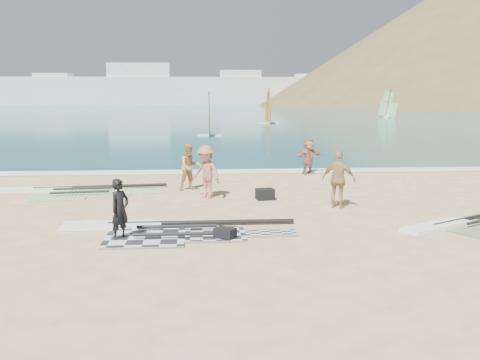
{
  "coord_description": "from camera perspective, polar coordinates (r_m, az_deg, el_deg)",
  "views": [
    {
      "loc": [
        -1.31,
        -12.63,
        3.76
      ],
      "look_at": [
        -0.16,
        4.0,
        1.0
      ],
      "focal_mm": 40.0,
      "sensor_mm": 36.0,
      "label": 1
    }
  ],
  "objects": [
    {
      "name": "far_town",
      "position": [
        163.27,
        -9.14,
        9.55
      ],
      "size": [
        160.0,
        8.0,
        12.0
      ],
      "color": "white",
      "rests_on": "ground"
    },
    {
      "name": "beachgoer_mid",
      "position": [
        19.0,
        -3.64,
        0.86
      ],
      "size": [
        1.37,
        1.35,
        1.89
      ],
      "primitive_type": "imported",
      "rotation": [
        0.0,
        0.0,
        -0.75
      ],
      "color": "#A86559",
      "rests_on": "ground"
    },
    {
      "name": "beachgoer_back",
      "position": [
        17.65,
        10.48,
        0.07
      ],
      "size": [
        1.19,
        0.96,
        1.89
      ],
      "primitive_type": "imported",
      "rotation": [
        0.0,
        0.0,
        2.6
      ],
      "color": "tan",
      "rests_on": "ground"
    },
    {
      "name": "windsurfer_left",
      "position": [
        45.88,
        -3.3,
        6.14
      ],
      "size": [
        2.11,
        2.56,
        3.82
      ],
      "rotation": [
        0.0,
        0.0,
        -0.04
      ],
      "color": "white",
      "rests_on": "ground"
    },
    {
      "name": "surf_line",
      "position": [
        25.25,
        -0.93,
        0.84
      ],
      "size": [
        300.0,
        1.2,
        0.04
      ],
      "primitive_type": "cube",
      "color": "white",
      "rests_on": "ground"
    },
    {
      "name": "rig_green",
      "position": [
        21.16,
        -17.78,
        -1.15
      ],
      "size": [
        6.32,
        2.71,
        0.2
      ],
      "rotation": [
        0.0,
        0.0,
        0.12
      ],
      "color": "#6ACF36",
      "rests_on": "ground"
    },
    {
      "name": "beachgoer_right",
      "position": [
        24.78,
        7.33,
        2.53
      ],
      "size": [
        1.57,
        1.2,
        1.66
      ],
      "primitive_type": "imported",
      "rotation": [
        0.0,
        0.0,
        0.53
      ],
      "color": "#B16E58",
      "rests_on": "ground"
    },
    {
      "name": "rig_grey",
      "position": [
        14.76,
        -8.71,
        -5.26
      ],
      "size": [
        6.51,
        2.55,
        0.21
      ],
      "rotation": [
        0.0,
        0.0,
        0.01
      ],
      "color": "#232325",
      "rests_on": "ground"
    },
    {
      "name": "windsurfer_centre",
      "position": [
        63.58,
        3.02,
        7.13
      ],
      "size": [
        2.41,
        2.84,
        4.27
      ],
      "rotation": [
        0.0,
        0.0,
        0.13
      ],
      "color": "white",
      "rests_on": "ground"
    },
    {
      "name": "beachgoer_left",
      "position": [
        20.66,
        -5.36,
        1.42
      ],
      "size": [
        1.09,
        0.99,
        1.81
      ],
      "primitive_type": "imported",
      "rotation": [
        0.0,
        0.0,
        0.42
      ],
      "color": "tan",
      "rests_on": "ground"
    },
    {
      "name": "windsurfer_right",
      "position": [
        81.59,
        15.5,
        7.3
      ],
      "size": [
        2.47,
        2.33,
        4.23
      ],
      "rotation": [
        0.0,
        0.0,
        1.03
      ],
      "color": "white",
      "rests_on": "ground"
    },
    {
      "name": "gear_bag_near",
      "position": [
        18.84,
        2.68,
        -1.52
      ],
      "size": [
        0.68,
        0.55,
        0.39
      ],
      "primitive_type": "cube",
      "rotation": [
        0.0,
        0.0,
        0.18
      ],
      "color": "black",
      "rests_on": "ground"
    },
    {
      "name": "person_wetsuit",
      "position": [
        13.94,
        -12.7,
        -3.11
      ],
      "size": [
        0.65,
        0.69,
        1.59
      ],
      "primitive_type": "imported",
      "rotation": [
        0.0,
        0.0,
        0.94
      ],
      "color": "black",
      "rests_on": "ground"
    },
    {
      "name": "ground",
      "position": [
        13.24,
        1.91,
        -7.1
      ],
      "size": [
        300.0,
        300.0,
        0.0
      ],
      "primitive_type": "plane",
      "color": "#DEBD82",
      "rests_on": "ground"
    },
    {
      "name": "sea",
      "position": [
        144.68,
        -3.46,
        7.9
      ],
      "size": [
        300.0,
        240.0,
        0.06
      ],
      "primitive_type": "cube",
      "color": "#0C4857",
      "rests_on": "ground"
    },
    {
      "name": "gear_bag_far",
      "position": [
        13.79,
        -1.6,
        -5.77
      ],
      "size": [
        0.62,
        0.58,
        0.31
      ],
      "primitive_type": "cube",
      "rotation": [
        0.0,
        0.0,
        -0.59
      ],
      "color": "black",
      "rests_on": "ground"
    },
    {
      "name": "rig_orange",
      "position": [
        16.5,
        23.79,
        -4.41
      ],
      "size": [
        5.54,
        3.85,
        0.2
      ],
      "rotation": [
        0.0,
        0.0,
        0.51
      ],
      "color": "orange",
      "rests_on": "ground"
    }
  ]
}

